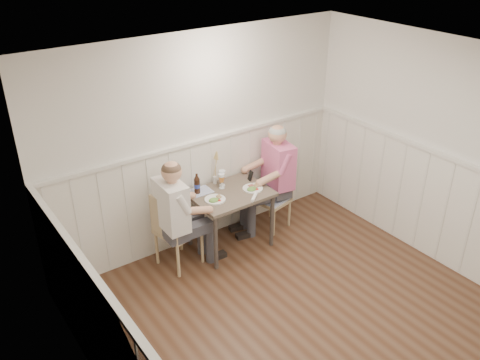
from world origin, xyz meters
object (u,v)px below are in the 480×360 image
Objects in this scene: chair_right at (275,196)px; diner_cream at (176,225)px; man_in_pink at (275,185)px; chair_left at (174,229)px; grass_vase at (215,169)px; beer_bottle at (197,185)px; dining_table at (230,200)px.

chair_right is 1.51m from diner_cream.
man_in_pink reaches higher than chair_right.
chair_right is at bearing -11.35° from man_in_pink.
grass_vase reaches higher than chair_left.
grass_vase reaches higher than chair_right.
chair_right is at bearing 3.34° from diner_cream.
beer_bottle is at bearing -163.83° from grass_vase.
chair_right is 0.17m from man_in_pink.
grass_vase is (-0.02, 0.30, 0.30)m from dining_table.
grass_vase is at bearing 162.13° from man_in_pink.
beer_bottle reaches higher than dining_table.
dining_table is at bearing -175.86° from chair_right.
grass_vase is at bearing 162.22° from chair_right.
diner_cream is at bearing -94.55° from chair_left.
man_in_pink is 1.10m from beer_bottle.
chair_left is at bearing -159.83° from grass_vase.
chair_right is 0.55× the size of man_in_pink.
diner_cream is 3.17× the size of grass_vase.
grass_vase is (-0.76, 0.24, 0.52)m from chair_right.
chair_left is at bearing 177.83° from dining_table.
man_in_pink is (1.49, 0.03, 0.10)m from chair_left.
chair_right is 0.95m from grass_vase.
chair_left is (-0.76, 0.03, -0.15)m from dining_table.
man_in_pink is at bearing 168.65° from chair_right.
man_in_pink is 0.86m from grass_vase.
dining_table is at bearing -85.70° from grass_vase.
chair_left is at bearing -157.06° from beer_bottle.
diner_cream is (-1.49, -0.09, -0.02)m from man_in_pink.
grass_vase is at bearing 24.21° from diner_cream.
beer_bottle is at bearing 22.94° from chair_left.
dining_table is 0.42m from grass_vase.
dining_table is 0.64× the size of man_in_pink.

